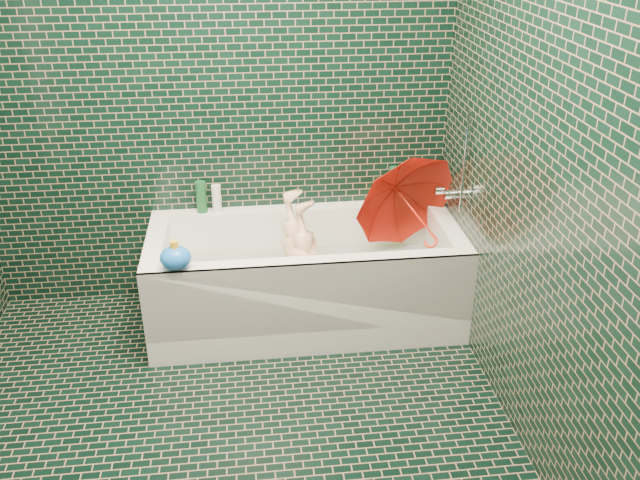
{
  "coord_description": "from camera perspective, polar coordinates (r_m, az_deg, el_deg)",
  "views": [
    {
      "loc": [
        0.14,
        -2.24,
        2.17
      ],
      "look_at": [
        0.51,
        0.82,
        0.6
      ],
      "focal_mm": 38.0,
      "sensor_mm": 36.0,
      "label": 1
    }
  ],
  "objects": [
    {
      "name": "bathtub",
      "position": [
        3.81,
        -1.2,
        -3.97
      ],
      "size": [
        1.7,
        0.75,
        0.55
      ],
      "color": "white",
      "rests_on": "floor"
    },
    {
      "name": "soap_bottle_a",
      "position": [
        4.09,
        9.54,
        3.23
      ],
      "size": [
        0.11,
        0.11,
        0.24
      ],
      "primitive_type": "imported",
      "rotation": [
        0.0,
        0.0,
        0.21
      ],
      "color": "white",
      "rests_on": "bathtub"
    },
    {
      "name": "bath_mat",
      "position": [
        3.85,
        -1.22,
        -4.54
      ],
      "size": [
        1.35,
        0.47,
        0.01
      ],
      "primitive_type": "cube",
      "color": "green",
      "rests_on": "bathtub"
    },
    {
      "name": "water",
      "position": [
        3.78,
        -1.24,
        -2.68
      ],
      "size": [
        1.48,
        0.53,
        0.0
      ],
      "primitive_type": "cube",
      "color": "silver",
      "rests_on": "bathtub"
    },
    {
      "name": "soap_bottle_b",
      "position": [
        4.03,
        8.16,
        3.02
      ],
      "size": [
        0.12,
        0.12,
        0.2
      ],
      "primitive_type": "imported",
      "rotation": [
        0.0,
        0.0,
        0.34
      ],
      "color": "#4C1C6A",
      "rests_on": "bathtub"
    },
    {
      "name": "faucet",
      "position": [
        3.72,
        11.31,
        4.37
      ],
      "size": [
        0.18,
        0.19,
        0.55
      ],
      "color": "silver",
      "rests_on": "wall_right"
    },
    {
      "name": "child",
      "position": [
        3.73,
        -1.06,
        -2.92
      ],
      "size": [
        1.0,
        0.53,
        0.32
      ],
      "primitive_type": "imported",
      "rotation": [
        -1.46,
        0.0,
        -1.36
      ],
      "color": "#DDAD8A",
      "rests_on": "bathtub"
    },
    {
      "name": "rubber_duck",
      "position": [
        4.01,
        4.67,
        3.73
      ],
      "size": [
        0.12,
        0.09,
        0.1
      ],
      "rotation": [
        0.0,
        0.0,
        -0.16
      ],
      "color": "gold",
      "rests_on": "bathtub"
    },
    {
      "name": "bottle_right_pump",
      "position": [
        4.02,
        9.23,
        4.23
      ],
      "size": [
        0.06,
        0.06,
        0.18
      ],
      "primitive_type": "cylinder",
      "rotation": [
        0.0,
        0.0,
        0.28
      ],
      "color": "silver",
      "rests_on": "bathtub"
    },
    {
      "name": "wall_back",
      "position": [
        3.76,
        -8.97,
        12.5
      ],
      "size": [
        2.8,
        0.0,
        2.8
      ],
      "primitive_type": "plane",
      "rotation": [
        1.57,
        0.0,
        0.0
      ],
      "color": "black",
      "rests_on": "floor"
    },
    {
      "name": "floor",
      "position": [
        3.13,
        -7.85,
        -17.32
      ],
      "size": [
        2.8,
        2.8,
        0.0
      ],
      "primitive_type": "plane",
      "color": "black",
      "rests_on": "ground"
    },
    {
      "name": "bottle_left_short",
      "position": [
        3.9,
        -8.7,
        3.45
      ],
      "size": [
        0.05,
        0.05,
        0.16
      ],
      "primitive_type": "cylinder",
      "rotation": [
        0.0,
        0.0,
        -0.02
      ],
      "color": "white",
      "rests_on": "bathtub"
    },
    {
      "name": "soap_bottle_c",
      "position": [
        4.05,
        8.78,
        3.07
      ],
      "size": [
        0.13,
        0.13,
        0.15
      ],
      "primitive_type": "imported",
      "rotation": [
        0.0,
        0.0,
        -0.14
      ],
      "color": "#164D25",
      "rests_on": "bathtub"
    },
    {
      "name": "bottle_right_tall",
      "position": [
        3.99,
        6.2,
        4.6
      ],
      "size": [
        0.07,
        0.07,
        0.22
      ],
      "primitive_type": "cylinder",
      "rotation": [
        0.0,
        0.0,
        -0.23
      ],
      "color": "#164D25",
      "rests_on": "bathtub"
    },
    {
      "name": "wall_right",
      "position": [
        2.69,
        19.27,
        5.37
      ],
      "size": [
        0.0,
        2.8,
        2.8
      ],
      "primitive_type": "plane",
      "rotation": [
        1.57,
        0.0,
        -1.57
      ],
      "color": "black",
      "rests_on": "floor"
    },
    {
      "name": "umbrella",
      "position": [
        3.75,
        8.0,
        2.3
      ],
      "size": [
        0.9,
        0.83,
        0.88
      ],
      "primitive_type": "imported",
      "rotation": [
        0.33,
        -0.49,
        0.16
      ],
      "color": "red",
      "rests_on": "bathtub"
    },
    {
      "name": "bath_toy",
      "position": [
        3.34,
        -12.07,
        -1.45
      ],
      "size": [
        0.19,
        0.17,
        0.15
      ],
      "rotation": [
        0.0,
        0.0,
        -0.35
      ],
      "color": "blue",
      "rests_on": "bathtub"
    },
    {
      "name": "bottle_left_tall",
      "position": [
        3.92,
        -9.96,
        3.58
      ],
      "size": [
        0.07,
        0.07,
        0.18
      ],
      "primitive_type": "cylinder",
      "rotation": [
        0.0,
        0.0,
        0.15
      ],
      "color": "#164D25",
      "rests_on": "bathtub"
    }
  ]
}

